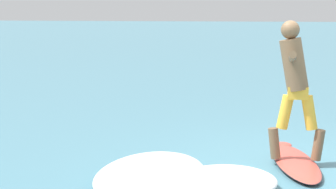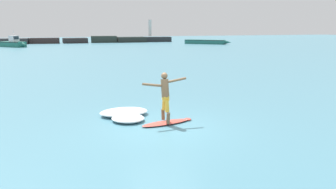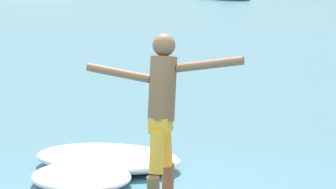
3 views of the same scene
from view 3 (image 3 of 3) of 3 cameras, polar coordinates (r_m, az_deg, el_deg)
The scene contains 3 objects.
surfer at distance 8.26m, azimuth -0.42°, elevation -0.82°, with size 1.69×0.75×1.83m.
wave_foam_at_tail at distance 10.38m, azimuth -4.35°, elevation -4.58°, with size 1.96×1.26×0.28m.
wave_foam_at_nose at distance 9.62m, azimuth -6.24°, elevation -5.89°, with size 1.72×1.69×0.23m.
Camera 3 is at (2.75, -7.37, 2.63)m, focal length 85.00 mm.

